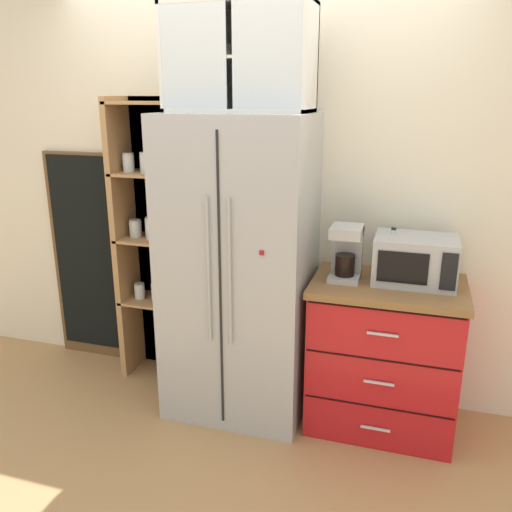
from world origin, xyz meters
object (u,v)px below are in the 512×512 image
object	(u,v)px
mug_red	(389,278)
bottle_clear	(392,256)
chalkboard_menu	(91,258)
coffee_maker	(346,252)
microwave	(415,260)
mug_navy	(390,276)
refrigerator	(240,269)

from	to	relation	value
mug_red	bottle_clear	distance (m)	0.17
mug_red	chalkboard_menu	distance (m)	2.13
mug_red	chalkboard_menu	xyz separation A→B (m)	(-2.10, 0.31, -0.18)
coffee_maker	bottle_clear	world-z (taller)	coffee_maker
bottle_clear	mug_red	bearing A→B (deg)	-89.22
microwave	coffee_maker	bearing A→B (deg)	-173.55
mug_navy	bottle_clear	size ratio (longest dim) A/B	0.36
refrigerator	mug_red	size ratio (longest dim) A/B	16.85
bottle_clear	microwave	bearing A→B (deg)	-17.89
microwave	mug_navy	size ratio (longest dim) A/B	4.17
coffee_maker	chalkboard_menu	xyz separation A→B (m)	(-1.86, 0.25, -0.28)
microwave	mug_navy	world-z (taller)	microwave
coffee_maker	mug_navy	size ratio (longest dim) A/B	2.94
refrigerator	chalkboard_menu	world-z (taller)	refrigerator
refrigerator	bottle_clear	xyz separation A→B (m)	(0.86, 0.13, 0.12)
microwave	bottle_clear	size ratio (longest dim) A/B	1.50
mug_red	bottle_clear	bearing A→B (deg)	90.78
bottle_clear	chalkboard_menu	world-z (taller)	chalkboard_menu
refrigerator	chalkboard_menu	bearing A→B (deg)	166.35
refrigerator	mug_navy	xyz separation A→B (m)	(0.86, 0.03, 0.03)
microwave	mug_red	size ratio (longest dim) A/B	4.13
microwave	mug_red	bearing A→B (deg)	-140.27
refrigerator	microwave	distance (m)	1.00
microwave	bottle_clear	distance (m)	0.13
mug_red	microwave	bearing A→B (deg)	39.73
bottle_clear	mug_navy	bearing A→B (deg)	-88.80
refrigerator	coffee_maker	bearing A→B (deg)	4.68
refrigerator	bottle_clear	size ratio (longest dim) A/B	6.12
refrigerator	coffee_maker	xyz separation A→B (m)	(0.62, 0.05, 0.15)
coffee_maker	microwave	bearing A→B (deg)	6.45
coffee_maker	mug_red	world-z (taller)	coffee_maker
coffee_maker	mug_red	xyz separation A→B (m)	(0.25, -0.06, -0.11)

